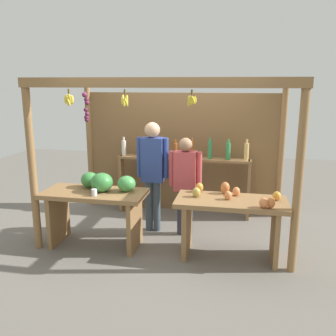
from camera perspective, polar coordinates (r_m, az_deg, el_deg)
The scene contains 7 objects.
ground_plane at distance 5.74m, azimuth 0.37°, elevation -9.59°, with size 12.00×12.00×0.00m, color slate.
market_stall at distance 5.81m, azimuth 1.16°, elevation 4.31°, with size 3.46×2.01×2.28m.
fruit_counter_left at distance 5.13m, azimuth -10.79°, elevation -4.70°, with size 1.40×0.67×1.04m.
fruit_counter_right at distance 4.79m, azimuth 9.75°, elevation -7.01°, with size 1.40×0.65×0.94m.
bottle_shelf_unit at distance 6.14m, azimuth 2.49°, elevation 0.00°, with size 2.22×0.22×1.35m.
vendor_man at distance 5.44m, azimuth -2.41°, elevation 0.20°, with size 0.48×0.23×1.66m.
vendor_woman at distance 5.33m, azimuth 2.69°, elevation -1.64°, with size 0.48×0.20×1.46m.
Camera 1 is at (0.99, -5.20, 2.23)m, focal length 39.22 mm.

